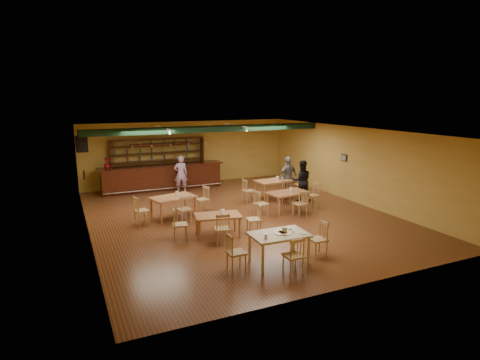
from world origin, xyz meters
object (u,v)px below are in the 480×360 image
dining_table_c (218,225)px  patron_right_a (301,181)px  dining_table_d (288,202)px  dining_table_a (174,207)px  near_table (279,248)px  dining_table_b (274,189)px  patron_bar (181,174)px  bar_counter (162,177)px

dining_table_c → patron_right_a: size_ratio=0.81×
dining_table_c → dining_table_d: (3.32, 1.44, 0.03)m
dining_table_a → near_table: (1.41, -4.91, 0.01)m
dining_table_b → dining_table_c: dining_table_b is taller
patron_right_a → patron_bar: bearing=-20.2°
dining_table_a → patron_right_a: bearing=-13.1°
bar_counter → dining_table_d: bar_counter is taller
bar_counter → near_table: (0.73, -9.31, -0.18)m
dining_table_d → patron_bar: size_ratio=0.90×
bar_counter → dining_table_a: size_ratio=3.75×
dining_table_a → bar_counter: bearing=67.3°
dining_table_a → near_table: size_ratio=1.04×
patron_right_a → dining_table_c: bearing=49.8°
bar_counter → dining_table_b: bearing=-42.6°
dining_table_c → near_table: bearing=-62.8°
dining_table_b → patron_right_a: 1.22m
dining_table_d → near_table: bearing=-130.4°
dining_table_d → patron_right_a: (1.28, 1.09, 0.47)m
near_table → dining_table_c: bearing=107.4°
dining_table_a → near_table: 5.11m
bar_counter → patron_bar: size_ratio=3.44×
dining_table_d → dining_table_a: bearing=159.3°
dining_table_c → dining_table_d: bearing=34.7°
patron_right_a → dining_table_a: bearing=21.8°
dining_table_a → patron_bar: (1.31, 3.58, 0.44)m
near_table → patron_bar: bearing=92.1°
dining_table_c → near_table: 2.56m
bar_counter → dining_table_a: bar_counter is taller
dining_table_c → near_table: (0.70, -2.46, 0.05)m
bar_counter → dining_table_b: 5.21m
bar_counter → patron_bar: (0.63, -0.83, 0.25)m
dining_table_b → bar_counter: bearing=134.1°
dining_table_b → near_table: 6.57m
dining_table_a → dining_table_c: bearing=-87.9°
bar_counter → dining_table_d: size_ratio=3.82×
bar_counter → dining_table_d: bearing=-58.2°
dining_table_a → dining_table_b: bearing=-3.0°
dining_table_b → dining_table_c: size_ratio=1.13×
bar_counter → dining_table_b: (3.84, -3.52, -0.18)m
near_table → patron_right_a: patron_right_a is taller
dining_table_a → dining_table_b: size_ratio=0.97×
patron_bar → dining_table_c: bearing=93.1°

